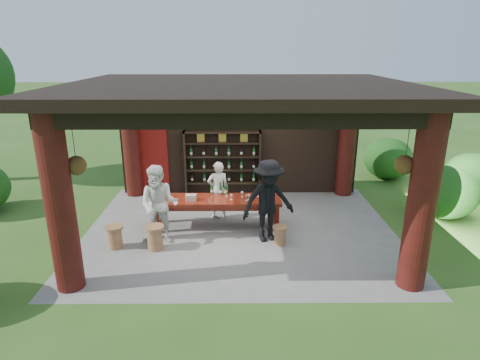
{
  "coord_description": "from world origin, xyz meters",
  "views": [
    {
      "loc": [
        -0.07,
        -8.88,
        4.21
      ],
      "look_at": [
        0.0,
        0.4,
        1.15
      ],
      "focal_mm": 30.0,
      "sensor_mm": 36.0,
      "label": 1
    }
  ],
  "objects_px": {
    "stool_near_right": "(280,235)",
    "guest_man": "(268,201)",
    "tasting_table": "(217,203)",
    "guest_woman": "(159,205)",
    "stool_far_left": "(115,236)",
    "wine_shelf": "(223,163)",
    "stool_near_left": "(155,237)",
    "host": "(218,190)",
    "napkin_basket": "(191,197)"
  },
  "relations": [
    {
      "from": "tasting_table",
      "to": "host",
      "type": "bearing_deg",
      "value": 89.81
    },
    {
      "from": "wine_shelf",
      "to": "host",
      "type": "height_order",
      "value": "wine_shelf"
    },
    {
      "from": "host",
      "to": "stool_near_left",
      "type": "bearing_deg",
      "value": 44.04
    },
    {
      "from": "stool_near_right",
      "to": "wine_shelf",
      "type": "bearing_deg",
      "value": 113.34
    },
    {
      "from": "stool_near_right",
      "to": "napkin_basket",
      "type": "height_order",
      "value": "napkin_basket"
    },
    {
      "from": "tasting_table",
      "to": "guest_man",
      "type": "bearing_deg",
      "value": -30.85
    },
    {
      "from": "wine_shelf",
      "to": "napkin_basket",
      "type": "relative_size",
      "value": 8.59
    },
    {
      "from": "guest_man",
      "to": "napkin_basket",
      "type": "bearing_deg",
      "value": 141.98
    },
    {
      "from": "stool_near_left",
      "to": "napkin_basket",
      "type": "bearing_deg",
      "value": 55.99
    },
    {
      "from": "stool_near_right",
      "to": "guest_man",
      "type": "distance_m",
      "value": 0.8
    },
    {
      "from": "stool_near_left",
      "to": "napkin_basket",
      "type": "height_order",
      "value": "napkin_basket"
    },
    {
      "from": "wine_shelf",
      "to": "napkin_basket",
      "type": "bearing_deg",
      "value": -106.0
    },
    {
      "from": "host",
      "to": "napkin_basket",
      "type": "distance_m",
      "value": 0.95
    },
    {
      "from": "stool_near_right",
      "to": "stool_near_left",
      "type": "bearing_deg",
      "value": -175.81
    },
    {
      "from": "tasting_table",
      "to": "stool_near_right",
      "type": "distance_m",
      "value": 1.77
    },
    {
      "from": "wine_shelf",
      "to": "tasting_table",
      "type": "bearing_deg",
      "value": -91.65
    },
    {
      "from": "stool_near_left",
      "to": "guest_woman",
      "type": "bearing_deg",
      "value": 78.65
    },
    {
      "from": "guest_woman",
      "to": "stool_far_left",
      "type": "bearing_deg",
      "value": -161.0
    },
    {
      "from": "guest_man",
      "to": "napkin_basket",
      "type": "xyz_separation_m",
      "value": [
        -1.8,
        0.6,
        -0.13
      ]
    },
    {
      "from": "host",
      "to": "guest_man",
      "type": "relative_size",
      "value": 0.79
    },
    {
      "from": "wine_shelf",
      "to": "guest_woman",
      "type": "xyz_separation_m",
      "value": [
        -1.31,
        -3.06,
        -0.08
      ]
    },
    {
      "from": "stool_far_left",
      "to": "stool_near_right",
      "type": "bearing_deg",
      "value": 2.0
    },
    {
      "from": "stool_near_right",
      "to": "guest_man",
      "type": "xyz_separation_m",
      "value": [
        -0.26,
        0.23,
        0.72
      ]
    },
    {
      "from": "tasting_table",
      "to": "stool_near_right",
      "type": "xyz_separation_m",
      "value": [
        1.45,
        -0.94,
        -0.4
      ]
    },
    {
      "from": "wine_shelf",
      "to": "guest_man",
      "type": "relative_size",
      "value": 1.17
    },
    {
      "from": "wine_shelf",
      "to": "guest_woman",
      "type": "bearing_deg",
      "value": -113.12
    },
    {
      "from": "wine_shelf",
      "to": "host",
      "type": "xyz_separation_m",
      "value": [
        -0.06,
        -1.65,
        -0.24
      ]
    },
    {
      "from": "stool_near_right",
      "to": "stool_far_left",
      "type": "height_order",
      "value": "stool_far_left"
    },
    {
      "from": "tasting_table",
      "to": "guest_man",
      "type": "height_order",
      "value": "guest_man"
    },
    {
      "from": "wine_shelf",
      "to": "guest_man",
      "type": "xyz_separation_m",
      "value": [
        1.12,
        -2.97,
        -0.04
      ]
    },
    {
      "from": "stool_near_left",
      "to": "stool_near_right",
      "type": "xyz_separation_m",
      "value": [
        2.76,
        0.2,
        -0.06
      ]
    },
    {
      "from": "stool_near_right",
      "to": "guest_woman",
      "type": "distance_m",
      "value": 2.77
    },
    {
      "from": "wine_shelf",
      "to": "napkin_basket",
      "type": "xyz_separation_m",
      "value": [
        -0.68,
        -2.37,
        -0.17
      ]
    },
    {
      "from": "stool_near_right",
      "to": "guest_man",
      "type": "height_order",
      "value": "guest_man"
    },
    {
      "from": "napkin_basket",
      "to": "host",
      "type": "bearing_deg",
      "value": 49.53
    },
    {
      "from": "stool_near_right",
      "to": "host",
      "type": "distance_m",
      "value": 2.18
    },
    {
      "from": "stool_far_left",
      "to": "wine_shelf",
      "type": "bearing_deg",
      "value": 55.64
    },
    {
      "from": "wine_shelf",
      "to": "stool_near_left",
      "type": "relative_size",
      "value": 4.06
    },
    {
      "from": "stool_far_left",
      "to": "guest_man",
      "type": "height_order",
      "value": "guest_man"
    },
    {
      "from": "stool_far_left",
      "to": "guest_woman",
      "type": "relative_size",
      "value": 0.29
    },
    {
      "from": "stool_near_left",
      "to": "guest_man",
      "type": "bearing_deg",
      "value": 9.88
    },
    {
      "from": "stool_near_left",
      "to": "host",
      "type": "relative_size",
      "value": 0.37
    },
    {
      "from": "stool_far_left",
      "to": "stool_near_left",
      "type": "bearing_deg",
      "value": -4.7
    },
    {
      "from": "stool_far_left",
      "to": "host",
      "type": "relative_size",
      "value": 0.34
    },
    {
      "from": "stool_far_left",
      "to": "guest_man",
      "type": "distance_m",
      "value": 3.48
    },
    {
      "from": "host",
      "to": "napkin_basket",
      "type": "bearing_deg",
      "value": 40.38
    },
    {
      "from": "wine_shelf",
      "to": "stool_near_left",
      "type": "bearing_deg",
      "value": -112.01
    },
    {
      "from": "wine_shelf",
      "to": "stool_far_left",
      "type": "height_order",
      "value": "wine_shelf"
    },
    {
      "from": "guest_woman",
      "to": "tasting_table",
      "type": "bearing_deg",
      "value": 36.23
    },
    {
      "from": "stool_near_right",
      "to": "stool_far_left",
      "type": "relative_size",
      "value": 0.85
    }
  ]
}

